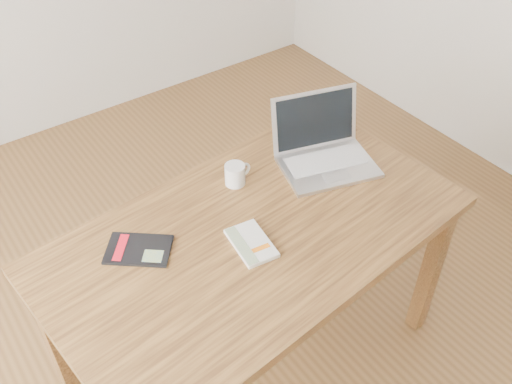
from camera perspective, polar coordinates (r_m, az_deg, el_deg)
room at (r=1.56m, az=-7.89°, el=12.34°), size 4.04×4.04×2.70m
desk at (r=1.97m, az=-0.16°, el=-5.64°), size 1.48×0.94×0.75m
white_guidebook at (r=1.86m, az=-0.47°, el=-5.14°), size 0.14×0.20×0.02m
black_guidebook at (r=1.88m, az=-11.67°, el=-5.65°), size 0.25×0.24×0.01m
laptop at (r=2.18m, az=6.75°, el=4.24°), size 0.41×0.38×0.24m
coffee_mug at (r=2.06m, az=-2.06°, el=1.83°), size 0.11×0.07×0.08m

